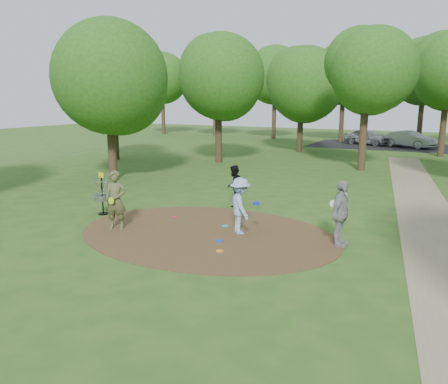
% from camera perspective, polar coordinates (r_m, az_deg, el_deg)
% --- Properties ---
extents(ground, '(100.00, 100.00, 0.00)m').
position_cam_1_polar(ground, '(13.73, -2.31, -5.43)').
color(ground, '#2D5119').
rests_on(ground, ground).
extents(dirt_clearing, '(8.40, 8.40, 0.02)m').
position_cam_1_polar(dirt_clearing, '(13.73, -2.31, -5.39)').
color(dirt_clearing, '#47301C').
rests_on(dirt_clearing, ground).
extents(footpath, '(7.55, 39.89, 0.01)m').
position_cam_1_polar(footpath, '(14.00, 26.20, -6.33)').
color(footpath, '#8C7A5B').
rests_on(footpath, ground).
extents(parking_lot, '(14.00, 8.00, 0.01)m').
position_cam_1_polar(parking_lot, '(41.83, 21.08, 5.61)').
color(parking_lot, black).
rests_on(parking_lot, ground).
extents(player_observer_with_disc, '(0.81, 0.68, 1.91)m').
position_cam_1_polar(player_observer_with_disc, '(14.34, -13.95, -1.07)').
color(player_observer_with_disc, brown).
rests_on(player_observer_with_disc, ground).
extents(player_throwing_with_disc, '(1.32, 1.29, 1.77)m').
position_cam_1_polar(player_throwing_with_disc, '(13.50, 2.13, -1.83)').
color(player_throwing_with_disc, '#92B0DA').
rests_on(player_throwing_with_disc, ground).
extents(player_walking_with_disc, '(0.72, 0.87, 1.62)m').
position_cam_1_polar(player_walking_with_disc, '(16.98, 1.30, 0.80)').
color(player_walking_with_disc, black).
rests_on(player_walking_with_disc, ground).
extents(player_waiting_with_disc, '(0.61, 1.16, 1.91)m').
position_cam_1_polar(player_waiting_with_disc, '(12.76, 15.01, -2.74)').
color(player_waiting_with_disc, '#959597').
rests_on(player_waiting_with_disc, ground).
extents(disc_ground_cyan, '(0.22, 0.22, 0.02)m').
position_cam_1_polar(disc_ground_cyan, '(14.40, 0.16, -4.46)').
color(disc_ground_cyan, '#17ACBB').
rests_on(disc_ground_cyan, dirt_clearing).
extents(disc_ground_blue, '(0.22, 0.22, 0.02)m').
position_cam_1_polar(disc_ground_blue, '(12.94, -0.62, -6.39)').
color(disc_ground_blue, blue).
rests_on(disc_ground_blue, dirt_clearing).
extents(disc_ground_red, '(0.22, 0.22, 0.02)m').
position_cam_1_polar(disc_ground_red, '(15.55, -6.47, -3.29)').
color(disc_ground_red, red).
rests_on(disc_ground_red, dirt_clearing).
extents(car_left, '(4.49, 3.18, 1.42)m').
position_cam_1_polar(car_left, '(42.38, 18.19, 6.85)').
color(car_left, '#A1A5A8').
rests_on(car_left, ground).
extents(car_right, '(4.60, 3.24, 1.44)m').
position_cam_1_polar(car_right, '(41.14, 23.01, 6.37)').
color(car_right, '#93969A').
rests_on(car_right, ground).
extents(disc_ground_orange, '(0.22, 0.22, 0.02)m').
position_cam_1_polar(disc_ground_orange, '(12.11, -0.54, -7.71)').
color(disc_ground_orange, orange).
rests_on(disc_ground_orange, dirt_clearing).
extents(disc_golf_basket, '(0.63, 0.63, 1.54)m').
position_cam_1_polar(disc_golf_basket, '(16.36, -15.65, 0.15)').
color(disc_golf_basket, black).
rests_on(disc_golf_basket, ground).
extents(tree_ring, '(37.07, 45.51, 8.93)m').
position_cam_1_polar(tree_ring, '(19.19, 14.82, 14.79)').
color(tree_ring, '#332316').
rests_on(tree_ring, ground).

